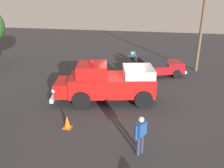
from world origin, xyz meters
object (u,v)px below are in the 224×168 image
lawn_chair_by_car (133,56)px  vintage_fire_truck (108,82)px  lawn_chair_near_truck (132,60)px  spectator_seated (132,59)px  traffic_cone (67,122)px  lawn_chair_spare (101,69)px  utility_pole (202,24)px  spectator_standing (141,133)px  classic_hot_rod (156,67)px

lawn_chair_by_car → vintage_fire_truck: bearing=178.2°
lawn_chair_near_truck → lawn_chair_by_car: bearing=2.4°
spectator_seated → traffic_cone: 11.28m
lawn_chair_spare → utility_pole: bearing=-67.8°
spectator_standing → utility_pole: 13.04m
spectator_standing → utility_pole: size_ratio=0.22×
lawn_chair_near_truck → spectator_seated: spectator_seated is taller
vintage_fire_truck → lawn_chair_spare: size_ratio=6.18×
vintage_fire_truck → lawn_chair_near_truck: 7.88m
utility_pole → lawn_chair_by_car: bearing=73.7°
lawn_chair_near_truck → lawn_chair_spare: same height
vintage_fire_truck → spectator_standing: (-4.61, -2.41, -0.23)m
lawn_chair_by_car → traffic_cone: lawn_chair_by_car is taller
lawn_chair_near_truck → traffic_cone: (-11.27, 1.55, -0.28)m
classic_hot_rod → lawn_chair_near_truck: (2.40, 2.26, -0.16)m
classic_hot_rod → lawn_chair_spare: size_ratio=4.64×
lawn_chair_spare → spectator_standing: size_ratio=0.61×
lawn_chair_spare → spectator_seated: (3.25, -2.06, 0.11)m
spectator_seated → lawn_chair_spare: bearing=147.6°
lawn_chair_near_truck → classic_hot_rod: bearing=-136.8°
lawn_chair_spare → lawn_chair_near_truck: bearing=-30.6°
lawn_chair_by_car → traffic_cone: (-12.66, 1.50, -0.28)m
vintage_fire_truck → spectator_seated: vintage_fire_truck is taller
spectator_standing → utility_pole: utility_pole is taller
lawn_chair_near_truck → utility_pole: 6.51m
classic_hot_rod → lawn_chair_spare: (-0.96, 4.25, -0.16)m
vintage_fire_truck → traffic_cone: vintage_fire_truck is taller
lawn_chair_by_car → spectator_standing: spectator_standing is taller
lawn_chair_by_car → utility_pole: 6.76m
lawn_chair_by_car → lawn_chair_spare: same height
classic_hot_rod → traffic_cone: size_ratio=7.46×
spectator_seated → traffic_cone: size_ratio=2.03×
classic_hot_rod → spectator_seated: bearing=43.7°
classic_hot_rod → traffic_cone: classic_hot_rod is taller
lawn_chair_near_truck → utility_pole: size_ratio=0.14×
utility_pole → traffic_cone: 13.61m
lawn_chair_near_truck → spectator_standing: (-12.46, -2.06, 0.37)m
classic_hot_rod → spectator_standing: 10.07m
utility_pole → traffic_cone: bearing=147.0°
lawn_chair_near_truck → spectator_standing: size_ratio=0.61×
classic_hot_rod → utility_pole: utility_pole is taller
traffic_cone → lawn_chair_near_truck: bearing=-7.8°
vintage_fire_truck → spectator_seated: (7.74, -0.42, -0.50)m
vintage_fire_truck → classic_hot_rod: vintage_fire_truck is taller
spectator_seated → utility_pole: bearing=-91.5°
lawn_chair_by_car → spectator_seated: (-1.51, -0.13, 0.11)m
spectator_standing → utility_pole: bearing=-16.2°
spectator_standing → traffic_cone: 3.87m
lawn_chair_near_truck → traffic_cone: bearing=172.2°
vintage_fire_truck → lawn_chair_near_truck: vintage_fire_truck is taller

